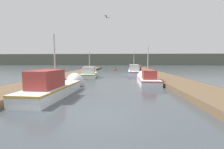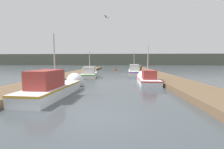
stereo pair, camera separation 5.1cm
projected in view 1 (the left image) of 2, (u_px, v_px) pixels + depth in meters
name	position (u px, v px, depth m)	size (l,w,h in m)	color
ground_plane	(98.00, 117.00, 5.57)	(200.00, 200.00, 0.00)	#3D4449
dock_left	(75.00, 74.00, 21.76)	(2.88, 40.00, 0.37)	brown
dock_right	(155.00, 74.00, 21.16)	(2.88, 40.00, 0.37)	brown
distant_shore_ridge	(118.00, 60.00, 77.72)	(120.00, 16.00, 5.32)	#565B4C
fishing_boat_0	(58.00, 86.00, 9.39)	(1.99, 6.35, 4.15)	silver
fishing_boat_1	(147.00, 79.00, 14.27)	(1.82, 5.20, 4.00)	silver
fishing_boat_2	(90.00, 74.00, 19.44)	(2.20, 5.36, 3.84)	silver
fishing_boat_3	(134.00, 71.00, 23.98)	(1.99, 6.22, 4.22)	silver
mooring_piling_0	(141.00, 69.00, 25.56)	(0.26, 0.26, 1.38)	#473523
mooring_piling_1	(140.00, 70.00, 25.31)	(0.24, 0.24, 1.20)	#473523
channel_buoy	(116.00, 70.00, 32.47)	(0.49, 0.49, 0.99)	red
seagull_lead	(107.00, 17.00, 9.38)	(0.33, 0.55, 0.12)	white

